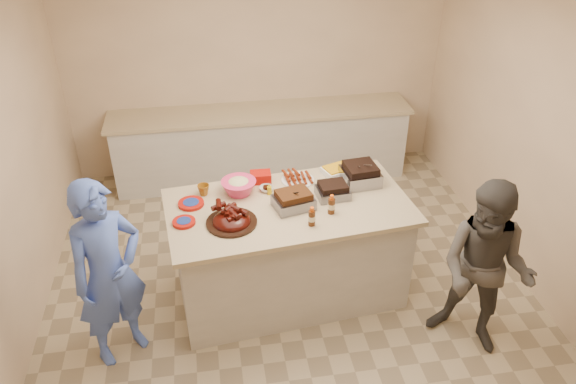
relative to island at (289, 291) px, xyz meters
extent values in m
cube|color=#47230F|center=(0.03, -0.04, 0.98)|extent=(0.37, 0.32, 0.10)
cube|color=black|center=(0.40, 0.07, 0.98)|extent=(0.29, 0.25, 0.08)
cube|color=gray|center=(0.70, 0.26, 0.98)|extent=(0.35, 0.35, 0.13)
cylinder|color=silver|center=(0.14, 0.38, 0.98)|extent=(0.34, 0.34, 0.05)
cube|color=gold|center=(0.53, 0.46, 0.98)|extent=(0.32, 0.28, 0.07)
cylinder|color=#45210C|center=(0.13, -0.32, 0.98)|extent=(0.06, 0.06, 0.17)
cylinder|color=#45210C|center=(0.33, -0.18, 0.98)|extent=(0.06, 0.06, 0.18)
cylinder|color=#DBB709|center=(-0.14, 0.20, 0.98)|extent=(0.04, 0.04, 0.11)
imported|color=silver|center=(-0.16, 0.26, 0.98)|extent=(0.13, 0.05, 0.13)
cylinder|color=#9B0E06|center=(-0.83, 0.14, 0.98)|extent=(0.24, 0.24, 0.03)
cylinder|color=#9B0E06|center=(-0.89, -0.13, 0.98)|extent=(0.21, 0.21, 0.03)
imported|color=brown|center=(-0.71, 0.28, 0.98)|extent=(0.12, 0.11, 0.11)
cube|color=#9B0E06|center=(-0.19, 0.42, 0.98)|extent=(0.19, 0.15, 0.09)
imported|color=#4E70DB|center=(-1.47, -0.47, 0.00)|extent=(1.42, 1.68, 0.39)
imported|color=#504D48|center=(1.42, -0.85, 0.00)|extent=(1.59, 1.66, 0.59)
camera|label=1|loc=(-0.65, -3.94, 3.64)|focal=35.00mm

